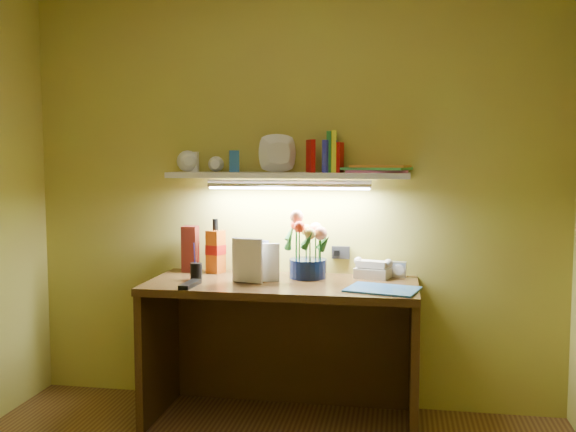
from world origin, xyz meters
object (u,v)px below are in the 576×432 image
object	(u,v)px
flower_bouquet	(308,245)
whisky_bottle	(216,246)
desk_clock	(398,269)
telephone	(373,268)
desk	(282,352)

from	to	relation	value
flower_bouquet	whisky_bottle	world-z (taller)	flower_bouquet
whisky_bottle	desk_clock	bearing A→B (deg)	2.41
telephone	desk_clock	size ratio (longest dim) A/B	2.14
desk	telephone	bearing A→B (deg)	23.46
whisky_bottle	flower_bouquet	bearing A→B (deg)	-6.95
flower_bouquet	whisky_bottle	bearing A→B (deg)	173.05
flower_bouquet	desk_clock	world-z (taller)	flower_bouquet
desk	desk_clock	world-z (taller)	desk_clock
telephone	desk	bearing A→B (deg)	-140.78
telephone	whisky_bottle	bearing A→B (deg)	-164.55
telephone	whisky_bottle	world-z (taller)	whisky_bottle
telephone	desk_clock	bearing A→B (deg)	35.23
flower_bouquet	desk_clock	distance (m)	0.51
desk_clock	whisky_bottle	world-z (taller)	whisky_bottle
desk	flower_bouquet	xyz separation A→B (m)	(0.12, 0.14, 0.55)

